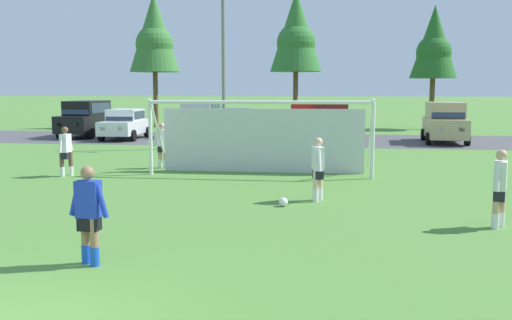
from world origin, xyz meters
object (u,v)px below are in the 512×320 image
object	(u,v)px
player_striker_near	(89,216)
parked_car_slot_far_right	(445,122)
parked_car_slot_center_left	(201,118)
soccer_goal	(262,136)
player_defender_far	(66,151)
parked_car_slot_center_right	(307,120)
soccer_ball	(283,202)
parked_car_slot_right	(332,120)
street_lamp	(227,65)
parked_car_slot_far_left	(86,118)
parked_car_slot_left	(125,124)
parked_car_slot_center	(233,123)
player_winger_left	(500,189)
player_winger_right	(162,145)
player_midfield_center	(318,169)

from	to	relation	value
player_striker_near	parked_car_slot_far_right	distance (m)	24.62
parked_car_slot_center_left	soccer_goal	bearing A→B (deg)	-68.61
player_defender_far	parked_car_slot_center_right	bearing A→B (deg)	64.01
soccer_ball	parked_car_slot_right	size ratio (longest dim) A/B	0.05
parked_car_slot_center_right	parked_car_slot_center_left	bearing A→B (deg)	173.17
player_striker_near	street_lamp	bearing A→B (deg)	93.77
player_defender_far	parked_car_slot_right	distance (m)	16.96
parked_car_slot_far_left	parked_car_slot_left	bearing A→B (deg)	-23.33
soccer_goal	player_striker_near	size ratio (longest dim) A/B	4.54
soccer_goal	parked_car_slot_center	xyz separation A→B (m)	(-3.44, 13.34, -0.42)
player_defender_far	parked_car_slot_far_left	xyz separation A→B (m)	(-6.02, 14.68, 0.29)
parked_car_slot_left	parked_car_slot_right	xyz separation A→B (m)	(11.73, 1.18, 0.24)
player_striker_near	parked_car_slot_right	size ratio (longest dim) A/B	0.35
player_winger_left	parked_car_slot_center	bearing A→B (deg)	114.60
parked_car_slot_left	parked_car_slot_right	world-z (taller)	parked_car_slot_right
player_winger_left	parked_car_slot_far_right	size ratio (longest dim) A/B	0.35
parked_car_slot_right	parked_car_slot_center_left	bearing A→B (deg)	173.38
soccer_goal	parked_car_slot_far_left	xyz separation A→B (m)	(-12.33, 13.10, -0.18)
player_winger_right	parked_car_slot_left	size ratio (longest dim) A/B	0.39
parked_car_slot_left	street_lamp	xyz separation A→B (m)	(6.72, -3.94, 3.11)
player_winger_right	parked_car_slot_far_left	world-z (taller)	parked_car_slot_far_left
parked_car_slot_far_right	parked_car_slot_left	bearing A→B (deg)	-178.93
player_winger_right	parked_car_slot_far_left	size ratio (longest dim) A/B	0.35
parked_car_slot_left	parked_car_slot_far_right	size ratio (longest dim) A/B	0.90
soccer_goal	parked_car_slot_center_left	distance (m)	14.96
parked_car_slot_center_left	parked_car_slot_center_right	xyz separation A→B (m)	(6.34, -0.76, 0.00)
player_striker_near	parked_car_slot_right	bearing A→B (deg)	80.78
player_midfield_center	player_winger_right	size ratio (longest dim) A/B	1.00
player_midfield_center	street_lamp	bearing A→B (deg)	110.82
parked_car_slot_center_left	player_striker_near	bearing A→B (deg)	-80.75
parked_car_slot_center	parked_car_slot_center_right	xyz separation A→B (m)	(4.32, -0.17, 0.24)
soccer_ball	player_defender_far	world-z (taller)	player_defender_far
parked_car_slot_right	soccer_ball	bearing A→B (deg)	-93.33
player_striker_near	soccer_goal	bearing A→B (deg)	81.83
soccer_goal	parked_car_slot_center_right	bearing A→B (deg)	86.15
player_winger_left	player_defender_far	bearing A→B (deg)	156.28
player_midfield_center	street_lamp	world-z (taller)	street_lamp
parked_car_slot_left	parked_car_slot_far_left	bearing A→B (deg)	156.67
player_winger_left	parked_car_slot_center_left	bearing A→B (deg)	118.45
player_defender_far	player_winger_right	bearing A→B (deg)	42.33
player_midfield_center	street_lamp	xyz separation A→B (m)	(-4.75, 12.48, 3.17)
player_striker_near	player_midfield_center	world-z (taller)	same
parked_car_slot_far_left	parked_car_slot_far_right	xyz separation A→B (m)	(20.64, -0.92, 0.00)
parked_car_slot_center_right	parked_car_slot_far_left	bearing A→B (deg)	-179.71
soccer_goal	parked_car_slot_right	xyz separation A→B (m)	(2.31, 13.03, -0.18)
player_striker_near	player_midfield_center	xyz separation A→B (m)	(3.54, 5.83, 0.00)
player_defender_far	player_winger_left	xyz separation A→B (m)	(12.14, -5.33, 0.00)
parked_car_slot_center_left	soccer_ball	bearing A→B (deg)	-70.89
parked_car_slot_center_right	street_lamp	distance (m)	6.99
player_striker_near	parked_car_slot_center_left	bearing A→B (deg)	99.25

